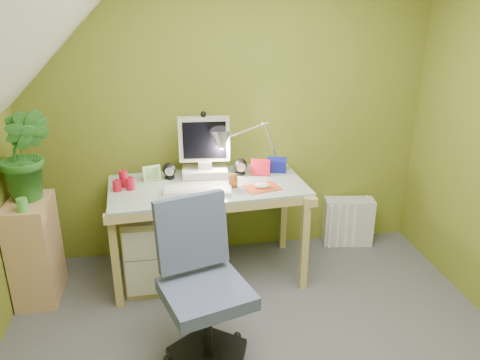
{
  "coord_description": "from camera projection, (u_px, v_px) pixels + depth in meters",
  "views": [
    {
      "loc": [
        -0.48,
        -1.99,
        2.04
      ],
      "look_at": [
        0.0,
        1.0,
        0.85
      ],
      "focal_mm": 35.0,
      "sensor_mm": 36.0,
      "label": 1
    }
  ],
  "objects": [
    {
      "name": "photo_frame_green",
      "position": [
        152.0,
        173.0,
        3.48
      ],
      "size": [
        0.13,
        0.05,
        0.11
      ],
      "primitive_type": "cube",
      "rotation": [
        0.0,
        0.0,
        0.28
      ],
      "color": "#B0D894",
      "rests_on": "desk"
    },
    {
      "name": "side_ledge",
      "position": [
        35.0,
        250.0,
        3.29
      ],
      "size": [
        0.28,
        0.43,
        0.75
      ],
      "primitive_type": "cube",
      "color": "tan",
      "rests_on": "floor"
    },
    {
      "name": "task_chair",
      "position": [
        206.0,
        291.0,
        2.65
      ],
      "size": [
        0.66,
        0.66,
        0.96
      ],
      "primitive_type": null,
      "rotation": [
        0.0,
        0.0,
        0.3
      ],
      "color": "#434C6E",
      "rests_on": "floor"
    },
    {
      "name": "monitor",
      "position": [
        204.0,
        142.0,
        3.5
      ],
      "size": [
        0.4,
        0.25,
        0.53
      ],
      "primitive_type": null,
      "rotation": [
        0.0,
        0.0,
        -0.06
      ],
      "color": "beige",
      "rests_on": "desk"
    },
    {
      "name": "mousepad",
      "position": [
        262.0,
        188.0,
        3.36
      ],
      "size": [
        0.28,
        0.23,
        0.01
      ],
      "primitive_type": "cube",
      "rotation": [
        0.0,
        0.0,
        0.23
      ],
      "color": "#B9421C",
      "rests_on": "desk"
    },
    {
      "name": "photo_frame_blue",
      "position": [
        277.0,
        165.0,
        3.64
      ],
      "size": [
        0.15,
        0.06,
        0.13
      ],
      "primitive_type": "cube",
      "rotation": [
        0.0,
        0.0,
        -0.3
      ],
      "color": "navy",
      "rests_on": "desk"
    },
    {
      "name": "green_cup",
      "position": [
        22.0,
        205.0,
        3.01
      ],
      "size": [
        0.08,
        0.08,
        0.09
      ],
      "primitive_type": "cylinder",
      "rotation": [
        0.0,
        0.0,
        -0.2
      ],
      "color": "#50AA47",
      "rests_on": "side_ledge"
    },
    {
      "name": "speaker_right",
      "position": [
        240.0,
        166.0,
        3.59
      ],
      "size": [
        0.12,
        0.12,
        0.13
      ],
      "primitive_type": null,
      "rotation": [
        0.0,
        0.0,
        0.12
      ],
      "color": "black",
      "rests_on": "desk"
    },
    {
      "name": "speaker_left",
      "position": [
        169.0,
        171.0,
        3.51
      ],
      "size": [
        0.12,
        0.12,
        0.13
      ],
      "primitive_type": null,
      "rotation": [
        0.0,
        0.0,
        -0.16
      ],
      "color": "black",
      "rests_on": "desk"
    },
    {
      "name": "keyboard",
      "position": [
        198.0,
        190.0,
        3.28
      ],
      "size": [
        0.49,
        0.22,
        0.02
      ],
      "primitive_type": "cube",
      "rotation": [
        0.0,
        0.0,
        -0.15
      ],
      "color": "white",
      "rests_on": "desk"
    },
    {
      "name": "desk",
      "position": [
        209.0,
        230.0,
        3.57
      ],
      "size": [
        1.47,
        0.82,
        0.76
      ],
      "primitive_type": null,
      "rotation": [
        0.0,
        0.0,
        0.08
      ],
      "color": "tan",
      "rests_on": "floor"
    },
    {
      "name": "amber_tumbler",
      "position": [
        233.0,
        181.0,
        3.37
      ],
      "size": [
        0.08,
        0.08,
        0.08
      ],
      "primitive_type": "cylinder",
      "rotation": [
        0.0,
        0.0,
        -0.18
      ],
      "color": "#8D4414",
      "rests_on": "desk"
    },
    {
      "name": "radiator",
      "position": [
        348.0,
        221.0,
        4.08
      ],
      "size": [
        0.44,
        0.23,
        0.42
      ],
      "primitive_type": "cube",
      "rotation": [
        0.0,
        0.0,
        -0.16
      ],
      "color": "silver",
      "rests_on": "floor"
    },
    {
      "name": "mouse",
      "position": [
        262.0,
        185.0,
        3.35
      ],
      "size": [
        0.13,
        0.08,
        0.04
      ],
      "primitive_type": "ellipsoid",
      "rotation": [
        0.0,
        0.0,
        -0.08
      ],
      "color": "white",
      "rests_on": "mousepad"
    },
    {
      "name": "wall_back",
      "position": [
        228.0,
        111.0,
        3.68
      ],
      "size": [
        3.2,
        0.01,
        2.4
      ],
      "primitive_type": "cube",
      "color": "olive",
      "rests_on": "floor"
    },
    {
      "name": "slope_ceiling",
      "position": [
        27.0,
        49.0,
        1.82
      ],
      "size": [
        1.1,
        3.2,
        1.1
      ],
      "primitive_type": "cube",
      "color": "white",
      "rests_on": "wall_left"
    },
    {
      "name": "photo_frame_red",
      "position": [
        260.0,
        167.0,
        3.58
      ],
      "size": [
        0.15,
        0.07,
        0.13
      ],
      "primitive_type": "cube",
      "rotation": [
        0.0,
        0.0,
        -0.31
      ],
      "color": "red",
      "rests_on": "desk"
    },
    {
      "name": "potted_plant",
      "position": [
        26.0,
        154.0,
        3.09
      ],
      "size": [
        0.37,
        0.31,
        0.64
      ],
      "primitive_type": "imported",
      "rotation": [
        0.0,
        0.0,
        -0.08
      ],
      "color": "#286622",
      "rests_on": "side_ledge"
    },
    {
      "name": "candle_cluster",
      "position": [
        123.0,
        181.0,
        3.33
      ],
      "size": [
        0.18,
        0.17,
        0.12
      ],
      "primitive_type": null,
      "rotation": [
        0.0,
        0.0,
        -0.17
      ],
      "color": "red",
      "rests_on": "desk"
    },
    {
      "name": "desk_lamp",
      "position": [
        263.0,
        135.0,
        3.55
      ],
      "size": [
        0.59,
        0.33,
        0.6
      ],
      "primitive_type": null,
      "rotation": [
        0.0,
        0.0,
        -0.17
      ],
      "color": "#ABABB0",
      "rests_on": "desk"
    }
  ]
}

